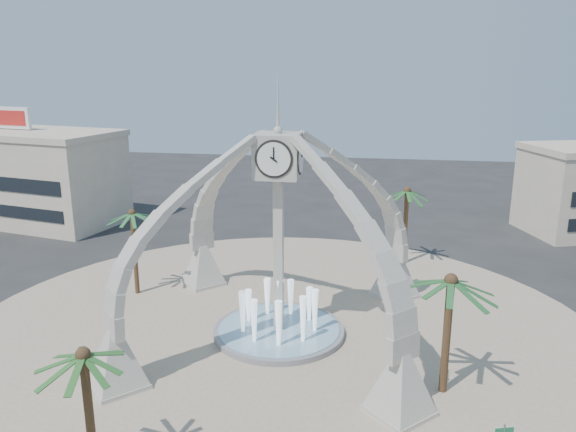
% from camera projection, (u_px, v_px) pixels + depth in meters
% --- Properties ---
extents(ground, '(140.00, 140.00, 0.00)m').
position_uv_depth(ground, '(279.00, 334.00, 34.39)').
color(ground, '#282828').
rests_on(ground, ground).
extents(plaza, '(40.00, 40.00, 0.06)m').
position_uv_depth(plaza, '(279.00, 334.00, 34.38)').
color(plaza, tan).
rests_on(plaza, ground).
extents(clock_tower, '(17.94, 17.94, 16.30)m').
position_uv_depth(clock_tower, '(278.00, 233.00, 32.72)').
color(clock_tower, beige).
rests_on(clock_tower, ground).
extents(fountain, '(8.00, 8.00, 3.62)m').
position_uv_depth(fountain, '(279.00, 330.00, 34.32)').
color(fountain, gray).
rests_on(fountain, ground).
extents(building_nw, '(23.75, 13.73, 11.90)m').
position_uv_depth(building_nw, '(18.00, 175.00, 59.19)').
color(building_nw, beige).
rests_on(building_nw, ground).
extents(palm_east, '(5.57, 5.57, 6.81)m').
position_uv_depth(palm_east, '(451.00, 282.00, 26.81)').
color(palm_east, brown).
rests_on(palm_east, ground).
extents(palm_west, '(4.37, 4.37, 6.69)m').
position_uv_depth(palm_west, '(132.00, 214.00, 39.05)').
color(palm_west, brown).
rests_on(palm_west, ground).
extents(palm_north, '(4.54, 4.54, 6.98)m').
position_uv_depth(palm_north, '(407.00, 192.00, 45.17)').
color(palm_north, brown).
rests_on(palm_north, ground).
extents(palm_south, '(3.75, 3.75, 6.25)m').
position_uv_depth(palm_south, '(83.00, 357.00, 20.82)').
color(palm_south, brown).
rests_on(palm_south, ground).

